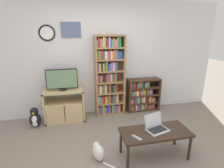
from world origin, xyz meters
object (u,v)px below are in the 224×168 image
at_px(remote_near_laptop, 137,138).
at_px(penguin_figurine, 35,118).
at_px(tv_stand, 65,105).
at_px(laptop, 156,126).
at_px(bookshelf_tall, 109,76).
at_px(bookshelf_short, 142,95).
at_px(television, 62,80).
at_px(cat, 98,152).
at_px(coffee_table, 155,134).

distance_m(remote_near_laptop, penguin_figurine, 2.24).
xyz_separation_m(tv_stand, laptop, (1.44, -1.49, 0.16)).
bearing_deg(bookshelf_tall, laptop, -75.38).
distance_m(bookshelf_short, penguin_figurine, 2.49).
height_order(tv_stand, television, television).
distance_m(bookshelf_short, cat, 2.06).
height_order(bookshelf_tall, cat, bookshelf_tall).
xyz_separation_m(remote_near_laptop, penguin_figurine, (-1.67, 1.47, -0.27)).
xyz_separation_m(television, coffee_table, (1.43, -1.53, -0.54)).
bearing_deg(television, tv_stand, 22.42).
bearing_deg(penguin_figurine, television, 16.65).
height_order(laptop, penguin_figurine, laptop).
bearing_deg(laptop, cat, 160.58).
bearing_deg(television, bookshelf_short, 3.95).
distance_m(bookshelf_short, remote_near_laptop, 1.95).
bearing_deg(remote_near_laptop, tv_stand, 90.80).
distance_m(laptop, remote_near_laptop, 0.41).
bearing_deg(cat, television, 86.05).
relative_size(tv_stand, remote_near_laptop, 5.31).
relative_size(laptop, remote_near_laptop, 2.41).
relative_size(bookshelf_short, coffee_table, 0.76).
relative_size(television, bookshelf_tall, 0.35).
bearing_deg(television, cat, -68.95).
relative_size(coffee_table, remote_near_laptop, 6.76).
distance_m(remote_near_laptop, cat, 0.67).
relative_size(tv_stand, television, 1.29).
distance_m(laptop, cat, 0.98).
xyz_separation_m(bookshelf_short, cat, (-1.33, -1.55, -0.25)).
bearing_deg(penguin_figurine, coffee_table, -33.83).
bearing_deg(bookshelf_short, laptop, -104.64).
bearing_deg(bookshelf_short, television, -176.05).
bearing_deg(bookshelf_tall, penguin_figurine, -169.20).
bearing_deg(tv_stand, penguin_figurine, -163.26).
height_order(television, penguin_figurine, television).
distance_m(tv_stand, laptop, 2.08).
xyz_separation_m(tv_stand, remote_near_laptop, (1.07, -1.65, 0.11)).
height_order(tv_stand, laptop, tv_stand).
bearing_deg(remote_near_laptop, television, 91.05).
bearing_deg(tv_stand, bookshelf_short, 3.86).
distance_m(bookshelf_tall, penguin_figurine, 1.80).
height_order(remote_near_laptop, penguin_figurine, remote_near_laptop).
xyz_separation_m(tv_stand, television, (-0.01, -0.00, 0.59)).
relative_size(laptop, cat, 0.95).
bearing_deg(coffee_table, penguin_figurine, 146.17).
height_order(laptop, cat, laptop).
distance_m(tv_stand, bookshelf_tall, 1.18).
distance_m(tv_stand, remote_near_laptop, 1.97).
relative_size(remote_near_laptop, cat, 0.39).
xyz_separation_m(bookshelf_tall, penguin_figurine, (-1.62, -0.31, -0.73)).
height_order(television, coffee_table, television).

